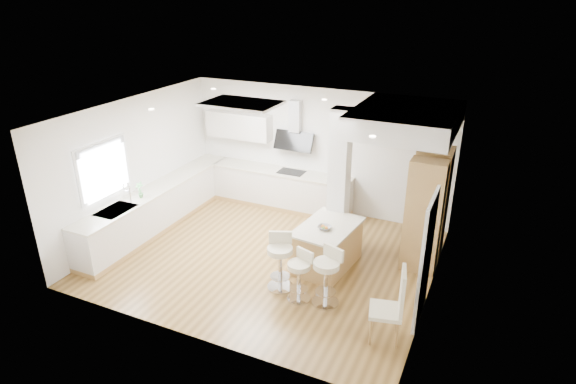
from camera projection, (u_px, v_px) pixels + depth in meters
The scene contains 18 objects.
ground at pixel (268, 257), 9.23m from camera, with size 6.00×6.00×0.00m, color olive.
ceiling at pixel (268, 257), 9.23m from camera, with size 6.00×5.00×0.02m, color white.
wall_back at pixel (317, 150), 10.76m from camera, with size 6.00×0.04×2.80m, color silver.
wall_left at pixel (136, 166), 9.82m from camera, with size 0.04×5.00×2.80m, color silver.
wall_right at pixel (437, 221), 7.53m from camera, with size 0.04×5.00×2.80m, color silver.
skylight at pixel (242, 104), 8.94m from camera, with size 4.10×2.10×0.06m.
window_left at pixel (103, 167), 8.94m from camera, with size 0.06×1.28×1.07m.
doorway_right at pixel (426, 261), 7.19m from camera, with size 0.05×1.00×2.10m.
counter_left at pixel (160, 206), 10.27m from camera, with size 0.63×4.50×1.35m.
counter_back at pixel (276, 177), 11.16m from camera, with size 3.62×0.63×2.50m.
pillar at pixel (339, 181), 9.07m from camera, with size 0.35×0.35×2.80m.
soffit at pixel (406, 119), 8.57m from camera, with size 1.78×2.20×0.40m.
oven_column at pixel (427, 207), 8.81m from camera, with size 0.63×1.21×2.10m.
peninsula at pixel (327, 246), 8.78m from camera, with size 1.06×1.46×0.89m.
bar_stool_a at pixel (280, 258), 8.09m from camera, with size 0.59×0.59×1.00m.
bar_stool_b at pixel (300, 273), 7.81m from camera, with size 0.50×0.50×0.88m.
bar_stool_c at pixel (327, 273), 7.69m from camera, with size 0.57×0.57×0.99m.
dining_chair at pixel (394, 303), 6.84m from camera, with size 0.55×0.55×1.19m.
Camera 1 is at (3.68, -7.10, 4.79)m, focal length 30.00 mm.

